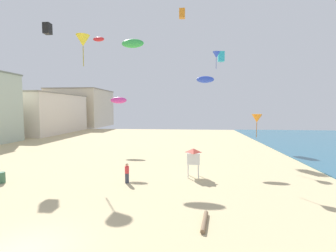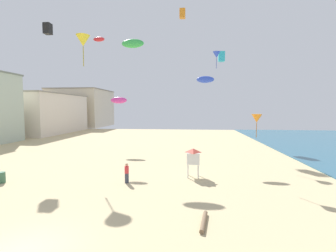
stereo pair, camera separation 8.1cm
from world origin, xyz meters
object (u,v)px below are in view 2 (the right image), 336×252
Objects in this scene: kite_blue_parafoil at (205,80)px; kite_red_parafoil at (99,39)px; kite_orange_box at (182,14)px; kite_magenta_parafoil at (119,100)px; lifeguard_stand at (193,156)px; kite_flyer at (127,172)px; kite_yellow_delta at (83,41)px; kite_green_parafoil at (133,43)px; kite_blue_delta at (216,55)px; kite_black_box at (48,29)px; kite_cyan_box at (221,57)px; driftwood_log at (204,222)px; beach_trash_bin at (2,177)px; kite_orange_delta at (257,118)px.

kite_blue_parafoil is 1.25× the size of kite_red_parafoil.
kite_orange_box is at bearing 45.49° from kite_red_parafoil.
kite_orange_box reaches higher than kite_magenta_parafoil.
kite_blue_parafoil is at bearing 87.89° from lifeguard_stand.
kite_flyer is 0.68× the size of kite_magenta_parafoil.
kite_flyer is 15.51m from kite_yellow_delta.
kite_blue_delta is (10.04, 5.77, -0.19)m from kite_green_parafoil.
lifeguard_stand is 0.76× the size of kite_yellow_delta.
lifeguard_stand reaches higher than kite_flyer.
kite_black_box reaches higher than kite_cyan_box.
kite_flyer is 1.00× the size of kite_red_parafoil.
kite_magenta_parafoil reaches higher than lifeguard_stand.
driftwood_log is at bearing -56.85° from kite_red_parafoil.
kite_black_box reaches higher than kite_flyer.
kite_yellow_delta is at bearing 169.05° from lifeguard_stand.
kite_yellow_delta is 7.38m from kite_black_box.
kite_yellow_delta is 2.01× the size of kite_orange_box.
kite_green_parafoil is 1.94× the size of kite_black_box.
driftwood_log is 0.98× the size of kite_blue_delta.
kite_yellow_delta is 5.36m from kite_green_parafoil.
lifeguard_stand is 24.07m from kite_black_box.
kite_magenta_parafoil is 1.82× the size of kite_black_box.
kite_blue_delta is 16.78m from kite_orange_box.
kite_magenta_parafoil is (4.91, 16.25, 6.85)m from beach_trash_bin.
kite_black_box is at bearing -168.37° from kite_blue_delta.
kite_black_box reaches higher than lifeguard_stand.
driftwood_log is at bearing 165.98° from kite_flyer.
kite_blue_parafoil is 20.45m from kite_black_box.
lifeguard_stand is 26.88m from kite_cyan_box.
kite_blue_delta is 16.73m from kite_red_parafoil.
kite_red_parafoil is (-13.35, 12.53, 14.12)m from lifeguard_stand.
driftwood_log is 0.86× the size of kite_green_parafoil.
kite_orange_delta reaches higher than driftwood_log.
kite_red_parafoil reaches higher than beach_trash_bin.
kite_blue_delta reaches higher than beach_trash_bin.
kite_blue_parafoil is at bearing 8.88° from kite_green_parafoil.
kite_orange_box is (-5.04, 12.24, 10.32)m from kite_blue_delta.
kite_cyan_box is at bearing 79.44° from kite_blue_delta.
lifeguard_stand is at bearing -19.79° from kite_yellow_delta.
driftwood_log is 1.68× the size of kite_black_box.
kite_orange_delta is at bearing -74.37° from kite_orange_box.
driftwood_log is 0.66× the size of kite_yellow_delta.
kite_magenta_parafoil is 1.06× the size of kite_blue_delta.
kite_orange_box reaches higher than driftwood_log.
kite_flyer is 11.51m from kite_orange_delta.
kite_yellow_delta is (-6.47, 6.57, 12.47)m from kite_flyer.
kite_yellow_delta is at bearing -132.83° from kite_cyan_box.
kite_red_parafoil is at bearing 161.18° from kite_blue_parafoil.
kite_cyan_box reaches higher than kite_flyer.
kite_orange_box is (10.01, 19.92, 10.23)m from kite_yellow_delta.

